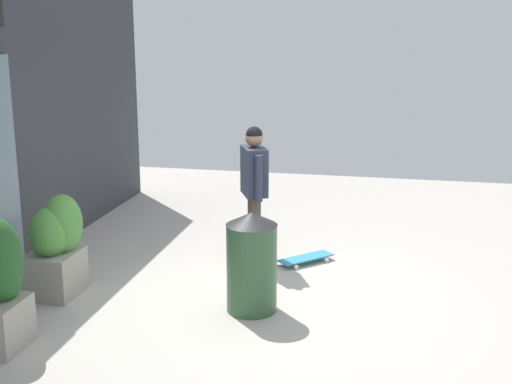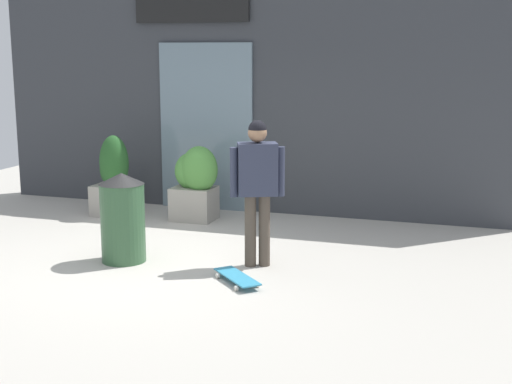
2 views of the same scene
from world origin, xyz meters
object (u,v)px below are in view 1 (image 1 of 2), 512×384
skateboarder (254,179)px  skateboard (306,258)px  planter_box_right (56,244)px  trash_bin (252,262)px

skateboarder → skateboard: bearing=-25.8°
skateboarder → skateboard: (-0.02, -0.65, -0.96)m
skateboard → skateboarder: bearing=133.1°
skateboard → planter_box_right: size_ratio=0.61×
skateboard → planter_box_right: planter_box_right is taller
skateboarder → skateboard: size_ratio=2.49×
skateboard → trash_bin: 1.62m
skateboarder → trash_bin: (-1.54, -0.31, -0.49)m
planter_box_right → trash_bin: size_ratio=1.04×
skateboarder → skateboard: skateboarder is taller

